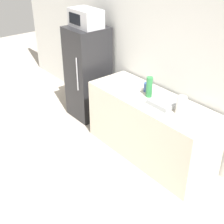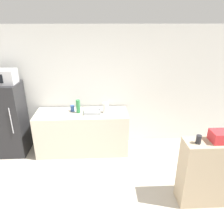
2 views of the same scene
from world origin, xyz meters
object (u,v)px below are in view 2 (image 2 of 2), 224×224
(bottle_tall, at_px, (78,106))
(microwave, at_px, (1,77))
(refrigerator, at_px, (10,120))
(basket, at_px, (220,136))
(paper_towel_roll, at_px, (106,108))
(bottle_short, at_px, (72,108))
(jar, at_px, (199,139))

(bottle_tall, bearing_deg, microwave, 179.45)
(refrigerator, distance_m, basket, 3.92)
(refrigerator, bearing_deg, paper_towel_roll, -1.18)
(bottle_tall, bearing_deg, bottle_short, 145.34)
(refrigerator, height_order, jar, refrigerator)
(paper_towel_roll, bearing_deg, bottle_short, 170.35)
(bottle_short, distance_m, paper_towel_roll, 0.70)
(bottle_short, bearing_deg, refrigerator, -176.59)
(bottle_short, bearing_deg, jar, -40.93)
(refrigerator, relative_size, paper_towel_roll, 6.95)
(refrigerator, relative_size, jar, 12.19)
(bottle_tall, bearing_deg, basket, -36.05)
(refrigerator, relative_size, microwave, 2.89)
(bottle_short, bearing_deg, paper_towel_roll, -9.65)
(bottle_short, relative_size, paper_towel_roll, 0.56)
(bottle_tall, xyz_separation_m, jar, (1.82, -1.60, 0.10))
(microwave, xyz_separation_m, jar, (3.24, -1.61, -0.53))
(refrigerator, height_order, basket, refrigerator)
(refrigerator, distance_m, jar, 3.64)
(jar, relative_size, paper_towel_roll, 0.57)
(microwave, bearing_deg, bottle_tall, -0.55)
(bottle_short, xyz_separation_m, paper_towel_roll, (0.69, -0.12, 0.05))
(microwave, distance_m, bottle_short, 1.47)
(refrigerator, relative_size, bottle_short, 12.30)
(basket, xyz_separation_m, jar, (-0.33, -0.04, -0.02))
(bottle_tall, bearing_deg, paper_towel_roll, -2.66)
(paper_towel_roll, bearing_deg, jar, -51.34)
(jar, height_order, paper_towel_roll, jar)
(refrigerator, distance_m, paper_towel_roll, 2.00)
(refrigerator, xyz_separation_m, bottle_tall, (1.42, -0.01, 0.27))
(bottle_short, xyz_separation_m, basket, (2.28, -1.65, 0.19))
(jar, bearing_deg, bottle_short, 139.07)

